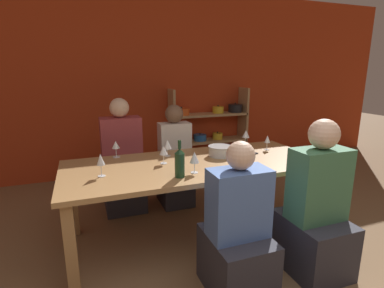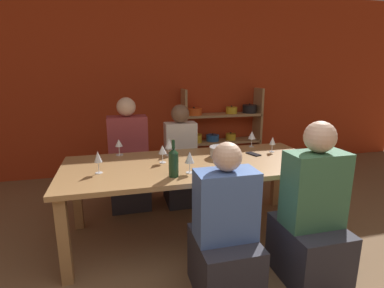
{
  "view_description": "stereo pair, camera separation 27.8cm",
  "coord_description": "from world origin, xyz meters",
  "px_view_note": "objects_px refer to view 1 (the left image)",
  "views": [
    {
      "loc": [
        -0.94,
        -0.68,
        1.54
      ],
      "look_at": [
        0.0,
        1.86,
        0.88
      ],
      "focal_mm": 28.0,
      "sensor_mm": 36.0,
      "label": 1
    },
    {
      "loc": [
        -0.67,
        -0.76,
        1.54
      ],
      "look_at": [
        0.0,
        1.86,
        0.88
      ],
      "focal_mm": 28.0,
      "sensor_mm": 36.0,
      "label": 2
    }
  ],
  "objects_px": {
    "shelf_unit": "(207,137)",
    "wine_glass_white_b": "(246,134)",
    "person_near_b": "(315,218)",
    "wine_glass_red_b": "(167,145)",
    "wine_glass_white_c": "(116,145)",
    "wine_bottle_green": "(180,163)",
    "wine_glass_white_a": "(267,140)",
    "person_far_a": "(175,167)",
    "wine_glass_red_c": "(101,160)",
    "wine_glass_empty_a": "(163,151)",
    "person_far_b": "(123,169)",
    "dining_table": "(196,170)",
    "person_near_a": "(237,240)",
    "mixing_bowl": "(220,151)",
    "wine_glass_red_a": "(194,158)",
    "cell_phone": "(250,152)"
  },
  "relations": [
    {
      "from": "shelf_unit",
      "to": "wine_glass_white_b",
      "type": "relative_size",
      "value": 7.38
    },
    {
      "from": "person_near_b",
      "to": "wine_glass_white_b",
      "type": "bearing_deg",
      "value": 86.15
    },
    {
      "from": "wine_glass_red_b",
      "to": "wine_glass_white_c",
      "type": "distance_m",
      "value": 0.49
    },
    {
      "from": "wine_bottle_green",
      "to": "wine_glass_white_a",
      "type": "bearing_deg",
      "value": 22.84
    },
    {
      "from": "person_far_a",
      "to": "person_near_b",
      "type": "xyz_separation_m",
      "value": [
        0.64,
        -1.56,
        0.0
      ]
    },
    {
      "from": "wine_glass_white_c",
      "to": "wine_glass_red_c",
      "type": "xyz_separation_m",
      "value": [
        -0.17,
        -0.51,
        0.01
      ]
    },
    {
      "from": "wine_glass_empty_a",
      "to": "person_far_b",
      "type": "distance_m",
      "value": 0.92
    },
    {
      "from": "dining_table",
      "to": "person_near_a",
      "type": "bearing_deg",
      "value": -90.0
    },
    {
      "from": "dining_table",
      "to": "person_far_a",
      "type": "distance_m",
      "value": 0.79
    },
    {
      "from": "mixing_bowl",
      "to": "wine_glass_empty_a",
      "type": "distance_m",
      "value": 0.59
    },
    {
      "from": "person_far_a",
      "to": "person_far_b",
      "type": "distance_m",
      "value": 0.6
    },
    {
      "from": "wine_glass_red_c",
      "to": "wine_glass_red_a",
      "type": "bearing_deg",
      "value": -13.71
    },
    {
      "from": "dining_table",
      "to": "person_near_b",
      "type": "height_order",
      "value": "person_near_b"
    },
    {
      "from": "wine_glass_empty_a",
      "to": "person_far_a",
      "type": "bearing_deg",
      "value": 65.57
    },
    {
      "from": "wine_glass_white_b",
      "to": "person_near_b",
      "type": "xyz_separation_m",
      "value": [
        -0.08,
        -1.21,
        -0.41
      ]
    },
    {
      "from": "wine_bottle_green",
      "to": "person_near_a",
      "type": "height_order",
      "value": "person_near_a"
    },
    {
      "from": "wine_glass_white_c",
      "to": "cell_phone",
      "type": "height_order",
      "value": "wine_glass_white_c"
    },
    {
      "from": "wine_glass_white_a",
      "to": "dining_table",
      "type": "bearing_deg",
      "value": -169.7
    },
    {
      "from": "wine_glass_red_a",
      "to": "cell_phone",
      "type": "distance_m",
      "value": 0.85
    },
    {
      "from": "wine_glass_white_b",
      "to": "wine_glass_red_c",
      "type": "distance_m",
      "value": 1.66
    },
    {
      "from": "wine_glass_white_b",
      "to": "person_far_b",
      "type": "distance_m",
      "value": 1.44
    },
    {
      "from": "wine_glass_white_c",
      "to": "person_near_b",
      "type": "relative_size",
      "value": 0.13
    },
    {
      "from": "mixing_bowl",
      "to": "wine_glass_red_a",
      "type": "bearing_deg",
      "value": -137.51
    },
    {
      "from": "mixing_bowl",
      "to": "wine_glass_red_b",
      "type": "height_order",
      "value": "wine_glass_red_b"
    },
    {
      "from": "person_far_a",
      "to": "person_near_b",
      "type": "bearing_deg",
      "value": 112.38
    },
    {
      "from": "shelf_unit",
      "to": "wine_glass_red_c",
      "type": "bearing_deg",
      "value": -131.75
    },
    {
      "from": "wine_glass_white_c",
      "to": "cell_phone",
      "type": "bearing_deg",
      "value": -13.69
    },
    {
      "from": "wine_glass_empty_a",
      "to": "wine_glass_white_a",
      "type": "bearing_deg",
      "value": 4.28
    },
    {
      "from": "wine_glass_red_c",
      "to": "person_near_b",
      "type": "distance_m",
      "value": 1.72
    },
    {
      "from": "wine_glass_empty_a",
      "to": "wine_glass_red_b",
      "type": "relative_size",
      "value": 0.98
    },
    {
      "from": "dining_table",
      "to": "wine_glass_white_c",
      "type": "bearing_deg",
      "value": 147.0
    },
    {
      "from": "wine_glass_white_b",
      "to": "person_far_a",
      "type": "distance_m",
      "value": 0.9
    },
    {
      "from": "wine_glass_red_c",
      "to": "cell_phone",
      "type": "height_order",
      "value": "wine_glass_red_c"
    },
    {
      "from": "shelf_unit",
      "to": "person_far_a",
      "type": "xyz_separation_m",
      "value": [
        -0.88,
        -1.11,
        -0.07
      ]
    },
    {
      "from": "dining_table",
      "to": "wine_glass_red_b",
      "type": "relative_size",
      "value": 14.11
    },
    {
      "from": "person_far_b",
      "to": "mixing_bowl",
      "type": "bearing_deg",
      "value": 139.25
    },
    {
      "from": "wine_glass_white_b",
      "to": "person_far_b",
      "type": "xyz_separation_m",
      "value": [
        -1.31,
        0.44,
        -0.4
      ]
    },
    {
      "from": "wine_bottle_green",
      "to": "wine_glass_empty_a",
      "type": "xyz_separation_m",
      "value": [
        -0.03,
        0.39,
        -0.0
      ]
    },
    {
      "from": "person_far_b",
      "to": "dining_table",
      "type": "bearing_deg",
      "value": 122.99
    },
    {
      "from": "wine_glass_white_b",
      "to": "person_far_a",
      "type": "height_order",
      "value": "person_far_a"
    },
    {
      "from": "wine_glass_white_a",
      "to": "wine_glass_red_a",
      "type": "xyz_separation_m",
      "value": [
        -0.98,
        -0.42,
        0.02
      ]
    },
    {
      "from": "person_near_a",
      "to": "wine_glass_white_c",
      "type": "bearing_deg",
      "value": 118.12
    },
    {
      "from": "mixing_bowl",
      "to": "wine_glass_white_b",
      "type": "relative_size",
      "value": 1.38
    },
    {
      "from": "person_near_a",
      "to": "person_far_a",
      "type": "bearing_deg",
      "value": 88.84
    },
    {
      "from": "wine_glass_red_a",
      "to": "wine_glass_white_c",
      "type": "distance_m",
      "value": 0.88
    },
    {
      "from": "mixing_bowl",
      "to": "wine_glass_white_a",
      "type": "height_order",
      "value": "wine_glass_white_a"
    },
    {
      "from": "wine_glass_white_c",
      "to": "person_far_b",
      "type": "distance_m",
      "value": 0.59
    },
    {
      "from": "person_near_a",
      "to": "person_far_b",
      "type": "xyz_separation_m",
      "value": [
        -0.56,
        1.66,
        0.06
      ]
    },
    {
      "from": "mixing_bowl",
      "to": "cell_phone",
      "type": "distance_m",
      "value": 0.34
    },
    {
      "from": "wine_glass_empty_a",
      "to": "wine_glass_red_a",
      "type": "height_order",
      "value": "wine_glass_red_a"
    }
  ]
}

